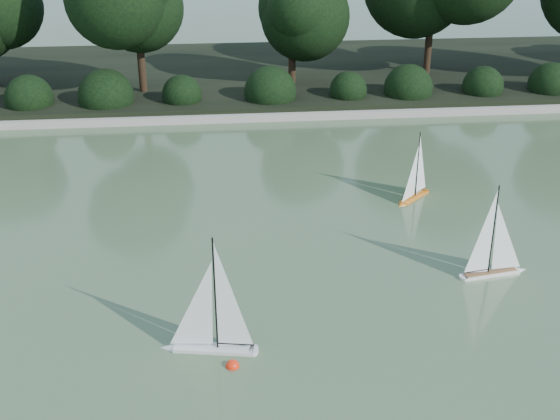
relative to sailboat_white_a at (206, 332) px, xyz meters
name	(u,v)px	position (x,y,z in m)	size (l,w,h in m)	color
ground	(317,329)	(1.42, 0.30, -0.26)	(80.00, 80.00, 0.00)	#35492B
pond_coping	(263,117)	(1.42, 9.30, -0.17)	(40.00, 0.35, 0.18)	gray
far_bank	(252,75)	(1.42, 13.30, -0.11)	(40.00, 8.00, 0.30)	black
shrub_hedge	(260,93)	(1.42, 10.20, 0.19)	(29.10, 1.10, 1.10)	black
sailboat_white_a	(206,332)	(0.00, 0.00, 0.00)	(1.24, 0.40, 1.68)	silver
sailboat_white_b	(497,260)	(4.26, 1.45, -0.03)	(1.11, 0.36, 1.51)	white
sailboat_orange	(413,189)	(3.77, 4.24, -0.05)	(0.79, 0.76, 1.34)	orange
race_buoy	(233,366)	(0.31, -0.36, -0.26)	(0.17, 0.17, 0.17)	#FD280D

